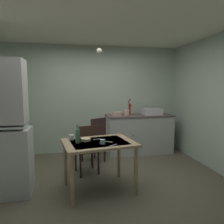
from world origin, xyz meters
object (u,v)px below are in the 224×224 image
(sink_basin, at_px, (152,111))
(mug_dark, at_px, (103,142))
(hand_pump, at_px, (130,108))
(dining_table, at_px, (99,148))
(glass_bottle, at_px, (78,136))
(chair_far_side, at_px, (88,148))
(serving_bowl_wide, at_px, (86,140))
(chair_by_counter, at_px, (95,140))
(mixing_bowl_counter, at_px, (117,114))

(sink_basin, bearing_deg, mug_dark, -128.93)
(hand_pump, xyz_separation_m, mug_dark, (-0.95, -1.91, -0.30))
(sink_basin, distance_m, dining_table, 2.33)
(hand_pump, bearing_deg, glass_bottle, -126.25)
(chair_far_side, distance_m, mug_dark, 0.85)
(chair_far_side, height_order, mug_dark, chair_far_side)
(serving_bowl_wide, xyz_separation_m, mug_dark, (0.23, -0.23, 0.01))
(hand_pump, xyz_separation_m, chair_by_counter, (-0.90, -0.57, -0.60))
(sink_basin, relative_size, dining_table, 0.37)
(dining_table, bearing_deg, mixing_bowl_counter, 68.69)
(mixing_bowl_counter, relative_size, mug_dark, 3.39)
(chair_far_side, xyz_separation_m, chair_by_counter, (0.21, 0.56, 0.01))
(hand_pump, distance_m, serving_bowl_wide, 2.07)
(mixing_bowl_counter, relative_size, chair_by_counter, 0.27)
(mixing_bowl_counter, relative_size, chair_far_side, 0.28)
(mixing_bowl_counter, bearing_deg, dining_table, -111.31)
(dining_table, distance_m, mug_dark, 0.20)
(chair_far_side, bearing_deg, sink_basin, 33.17)
(serving_bowl_wide, height_order, glass_bottle, glass_bottle)
(chair_by_counter, distance_m, glass_bottle, 1.33)
(sink_basin, height_order, chair_by_counter, sink_basin)
(hand_pump, relative_size, chair_far_side, 0.42)
(serving_bowl_wide, distance_m, glass_bottle, 0.19)
(dining_table, height_order, chair_by_counter, chair_by_counter)
(mixing_bowl_counter, height_order, dining_table, mixing_bowl_counter)
(mixing_bowl_counter, xyz_separation_m, mug_dark, (-0.61, -1.81, -0.17))
(chair_far_side, bearing_deg, mug_dark, -78.45)
(chair_by_counter, distance_m, mug_dark, 1.37)
(chair_far_side, relative_size, serving_bowl_wide, 6.21)
(hand_pump, height_order, glass_bottle, hand_pump)
(sink_basin, xyz_separation_m, hand_pump, (-0.55, 0.05, 0.09))
(chair_by_counter, relative_size, glass_bottle, 3.50)
(sink_basin, xyz_separation_m, mug_dark, (-1.50, -1.86, -0.20))
(glass_bottle, bearing_deg, chair_by_counter, 71.56)
(sink_basin, relative_size, mixing_bowl_counter, 1.70)
(dining_table, distance_m, chair_far_side, 0.67)
(dining_table, relative_size, chair_far_side, 1.26)
(mixing_bowl_counter, xyz_separation_m, dining_table, (-0.65, -1.67, -0.31))
(mug_dark, bearing_deg, chair_by_counter, 87.99)
(hand_pump, distance_m, mug_dark, 2.15)
(dining_table, bearing_deg, sink_basin, 48.13)
(serving_bowl_wide, bearing_deg, mug_dark, -45.34)
(hand_pump, distance_m, chair_by_counter, 1.23)
(chair_by_counter, xyz_separation_m, glass_bottle, (-0.40, -1.21, 0.38))
(sink_basin, distance_m, glass_bottle, 2.55)
(serving_bowl_wide, bearing_deg, chair_far_side, 82.53)
(sink_basin, distance_m, chair_far_side, 2.05)
(hand_pump, height_order, mug_dark, hand_pump)
(glass_bottle, bearing_deg, dining_table, 3.23)
(chair_far_side, bearing_deg, hand_pump, 45.60)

